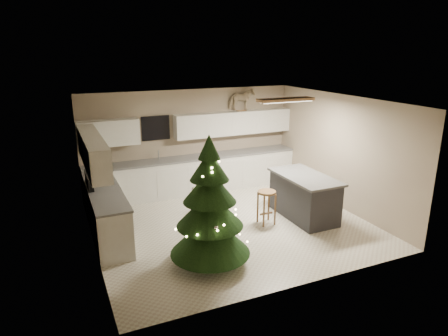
{
  "coord_description": "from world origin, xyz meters",
  "views": [
    {
      "loc": [
        -3.25,
        -7.03,
        3.57
      ],
      "look_at": [
        0.0,
        0.35,
        1.15
      ],
      "focal_mm": 32.0,
      "sensor_mm": 36.0,
      "label": 1
    }
  ],
  "objects_px": {
    "christmas_tree": "(210,213)",
    "toddler": "(220,195)",
    "island": "(304,196)",
    "rocking_horse": "(242,100)",
    "bar_stool": "(267,199)"
  },
  "relations": [
    {
      "from": "bar_stool",
      "to": "rocking_horse",
      "type": "relative_size",
      "value": 1.1
    },
    {
      "from": "toddler",
      "to": "rocking_horse",
      "type": "distance_m",
      "value": 2.84
    },
    {
      "from": "toddler",
      "to": "rocking_horse",
      "type": "xyz_separation_m",
      "value": [
        1.35,
        1.67,
        1.86
      ]
    },
    {
      "from": "christmas_tree",
      "to": "island",
      "type": "bearing_deg",
      "value": 21.35
    },
    {
      "from": "bar_stool",
      "to": "christmas_tree",
      "type": "bearing_deg",
      "value": -148.4
    },
    {
      "from": "toddler",
      "to": "island",
      "type": "bearing_deg",
      "value": -56.98
    },
    {
      "from": "christmas_tree",
      "to": "rocking_horse",
      "type": "relative_size",
      "value": 3.46
    },
    {
      "from": "bar_stool",
      "to": "toddler",
      "type": "height_order",
      "value": "toddler"
    },
    {
      "from": "island",
      "to": "toddler",
      "type": "bearing_deg",
      "value": 150.26
    },
    {
      "from": "island",
      "to": "toddler",
      "type": "xyz_separation_m",
      "value": [
        -1.61,
        0.92,
        -0.04
      ]
    },
    {
      "from": "rocking_horse",
      "to": "island",
      "type": "bearing_deg",
      "value": -173.87
    },
    {
      "from": "christmas_tree",
      "to": "toddler",
      "type": "bearing_deg",
      "value": 62.54
    },
    {
      "from": "bar_stool",
      "to": "rocking_horse",
      "type": "bearing_deg",
      "value": 75.58
    },
    {
      "from": "bar_stool",
      "to": "toddler",
      "type": "relative_size",
      "value": 0.82
    },
    {
      "from": "toddler",
      "to": "rocking_horse",
      "type": "bearing_deg",
      "value": 23.94
    }
  ]
}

